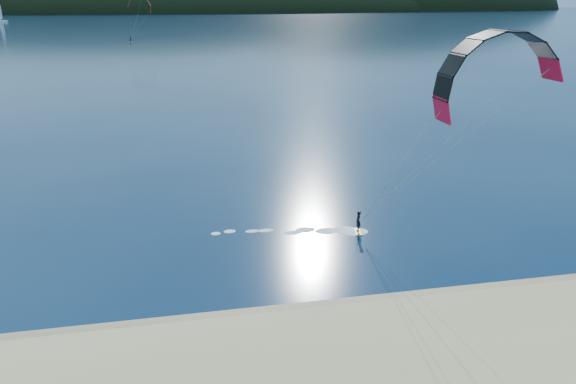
# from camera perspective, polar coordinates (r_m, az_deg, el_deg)

# --- Properties ---
(ground) EXTENTS (1800.00, 1800.00, 0.00)m
(ground) POSITION_cam_1_polar(r_m,az_deg,el_deg) (25.39, 0.99, -18.64)
(ground) COLOR #081D3D
(ground) RESTS_ON ground
(wet_sand) EXTENTS (220.00, 2.50, 0.10)m
(wet_sand) POSITION_cam_1_polar(r_m,az_deg,el_deg) (28.96, -0.93, -13.14)
(wet_sand) COLOR #998359
(wet_sand) RESTS_ON ground
(headland) EXTENTS (1200.00, 310.00, 140.00)m
(headland) POSITION_cam_1_polar(r_m,az_deg,el_deg) (764.91, -11.34, 18.17)
(headland) COLOR black
(headland) RESTS_ON ground
(kitesurfer_near) EXTENTS (19.76, 9.67, 14.04)m
(kitesurfer_near) POSITION_cam_1_polar(r_m,az_deg,el_deg) (32.47, 20.07, 8.92)
(kitesurfer_near) COLOR yellow
(kitesurfer_near) RESTS_ON ground
(kitesurfer_far) EXTENTS (9.54, 7.27, 15.44)m
(kitesurfer_far) POSITION_cam_1_polar(r_m,az_deg,el_deg) (215.68, -15.35, 18.09)
(kitesurfer_far) COLOR yellow
(kitesurfer_far) RESTS_ON ground
(sailboat) EXTENTS (9.40, 6.39, 13.15)m
(sailboat) POSITION_cam_1_polar(r_m,az_deg,el_deg) (439.32, -27.94, 15.60)
(sailboat) COLOR white
(sailboat) RESTS_ON ground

